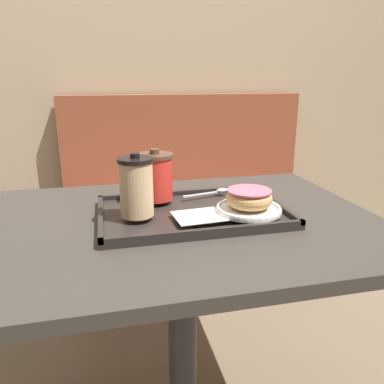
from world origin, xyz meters
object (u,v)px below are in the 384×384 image
(coffee_cup_front, at_px, (136,187))
(spoon, at_px, (216,191))
(coffee_cup_rear, at_px, (155,176))
(donut_chocolate_glazed, at_px, (249,198))

(coffee_cup_front, bearing_deg, spoon, 28.78)
(coffee_cup_front, bearing_deg, coffee_cup_rear, 62.33)
(coffee_cup_front, distance_m, spoon, 0.28)
(coffee_cup_front, relative_size, coffee_cup_rear, 1.10)
(donut_chocolate_glazed, height_order, spoon, donut_chocolate_glazed)
(coffee_cup_rear, bearing_deg, spoon, 4.47)
(coffee_cup_front, height_order, coffee_cup_rear, coffee_cup_front)
(coffee_cup_rear, xyz_separation_m, donut_chocolate_glazed, (0.21, -0.15, -0.03))
(spoon, bearing_deg, donut_chocolate_glazed, -90.96)
(donut_chocolate_glazed, bearing_deg, coffee_cup_front, 172.08)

